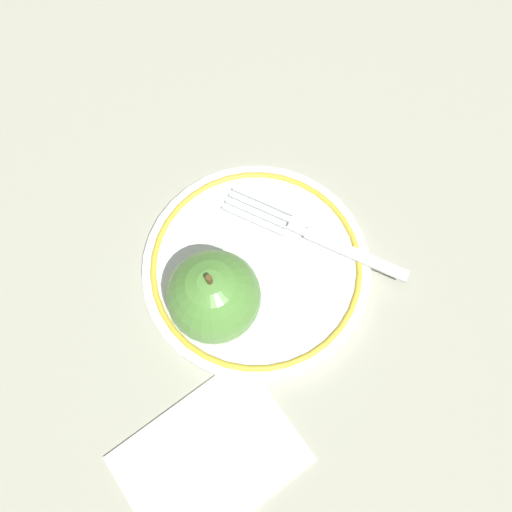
{
  "coord_description": "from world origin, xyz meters",
  "views": [
    {
      "loc": [
        0.13,
        0.08,
        0.47
      ],
      "look_at": [
        -0.02,
        -0.0,
        0.04
      ],
      "focal_mm": 35.0,
      "sensor_mm": 36.0,
      "label": 1
    }
  ],
  "objects_px": {
    "apple_red_whole": "(214,297)",
    "fork": "(320,239)",
    "napkin_folded": "(210,458)",
    "plate": "(256,266)"
  },
  "relations": [
    {
      "from": "apple_red_whole",
      "to": "fork",
      "type": "distance_m",
      "value": 0.13
    },
    {
      "from": "fork",
      "to": "plate",
      "type": "bearing_deg",
      "value": 47.95
    },
    {
      "from": "apple_red_whole",
      "to": "napkin_folded",
      "type": "height_order",
      "value": "apple_red_whole"
    },
    {
      "from": "fork",
      "to": "napkin_folded",
      "type": "xyz_separation_m",
      "value": [
        0.23,
        0.0,
        -0.01
      ]
    },
    {
      "from": "apple_red_whole",
      "to": "fork",
      "type": "height_order",
      "value": "apple_red_whole"
    },
    {
      "from": "apple_red_whole",
      "to": "fork",
      "type": "bearing_deg",
      "value": 152.96
    },
    {
      "from": "plate",
      "to": "fork",
      "type": "distance_m",
      "value": 0.07
    },
    {
      "from": "plate",
      "to": "apple_red_whole",
      "type": "bearing_deg",
      "value": -11.09
    },
    {
      "from": "fork",
      "to": "napkin_folded",
      "type": "bearing_deg",
      "value": 88.72
    },
    {
      "from": "plate",
      "to": "napkin_folded",
      "type": "bearing_deg",
      "value": 14.44
    }
  ]
}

